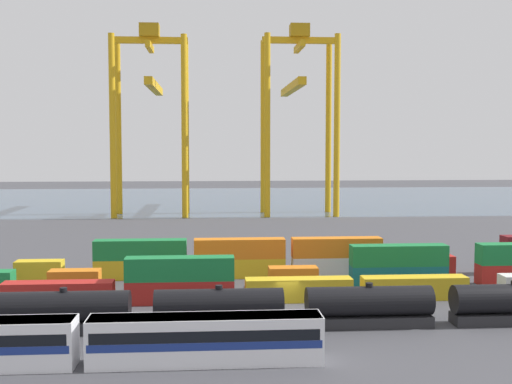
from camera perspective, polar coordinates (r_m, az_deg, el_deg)
The scene contains 26 objects.
ground_plane at distance 110.90m, azimuth 0.36°, elevation -4.98°, with size 420.00×420.00×0.00m, color #424247.
harbour_water at distance 210.82m, azimuth -1.79°, elevation -0.64°, with size 400.00×110.00×0.01m, color #384C60.
passenger_train at distance 54.13m, azimuth -15.26°, elevation -12.58°, with size 38.61×3.14×3.90m.
freight_tank_row at distance 64.13m, azimuth 10.02°, elevation -9.96°, with size 70.52×2.85×4.31m.
shipping_container_0 at distance 74.80m, azimuth -17.18°, elevation -8.62°, with size 12.10×2.44×2.60m, color #AD211C.
shipping_container_1 at distance 72.98m, azimuth -6.77°, elevation -8.78°, with size 12.10×2.44×2.60m, color #AD211C.
shipping_container_2 at distance 72.44m, azimuth -6.79°, elevation -6.77°, with size 12.10×2.44×2.60m, color #197538.
shipping_container_3 at distance 73.58m, azimuth 3.81°, elevation -8.65°, with size 12.10×2.44×2.60m, color gold.
shipping_container_4 at distance 76.55m, azimuth 13.88°, elevation -8.26°, with size 12.10×2.44×2.60m, color gold.
shipping_container_8 at distance 81.18m, azimuth -15.82°, elevation -7.59°, with size 6.04×2.44×2.60m, color orange.
shipping_container_9 at distance 79.58m, azimuth -6.31°, elevation -7.69°, with size 6.04×2.44×2.60m, color gold.
shipping_container_10 at distance 80.18m, azimuth 3.32°, elevation -7.58°, with size 6.04×2.44×2.60m, color orange.
shipping_container_11 at distance 82.93m, azimuth 12.55°, elevation -7.28°, with size 12.10×2.44×2.60m, color #146066.
shipping_container_12 at distance 82.46m, azimuth 12.57°, elevation -5.51°, with size 12.10×2.44×2.60m, color #197538.
shipping_container_13 at distance 87.64m, azimuth 20.97°, elevation -6.84°, with size 6.04×2.44×2.60m, color #AD211C.
shipping_container_14 at distance 87.20m, azimuth 21.01°, elevation -5.16°, with size 6.04×2.44×2.60m, color #197538.
shipping_container_15 at distance 89.00m, azimuth -18.70°, elevation -6.62°, with size 6.04×2.44×2.60m, color gold.
shipping_container_16 at distance 86.65m, azimuth -10.22°, elevation -6.75°, with size 12.10×2.44×2.60m, color gold.
shipping_container_17 at distance 86.20m, azimuth -10.24°, elevation -5.06°, with size 12.10×2.44×2.60m, color #197538.
shipping_container_18 at distance 86.25m, azimuth -1.46°, elevation -6.74°, with size 12.10×2.44×2.60m, color gold.
shipping_container_19 at distance 85.80m, azimuth -1.47°, elevation -5.04°, with size 12.10×2.44×2.60m, color orange.
shipping_container_20 at distance 87.83m, azimuth 7.17°, elevation -6.57°, with size 12.10×2.44×2.60m, color silver.
shipping_container_21 at distance 87.39m, azimuth 7.18°, elevation -4.90°, with size 12.10×2.44×2.60m, color orange.
shipping_container_22 at distance 91.29m, azimuth 15.32°, elevation -6.28°, with size 6.04×2.44×2.60m, color #AD211C.
gantry_crane_west at distance 165.85m, azimuth -9.30°, elevation 7.91°, with size 18.86×35.55×47.62m.
gantry_crane_central at distance 167.28m, azimuth 3.71°, elevation 8.04°, with size 18.85×39.59×48.05m.
Camera 1 is at (-8.59, -69.16, 17.58)m, focal length 44.97 mm.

